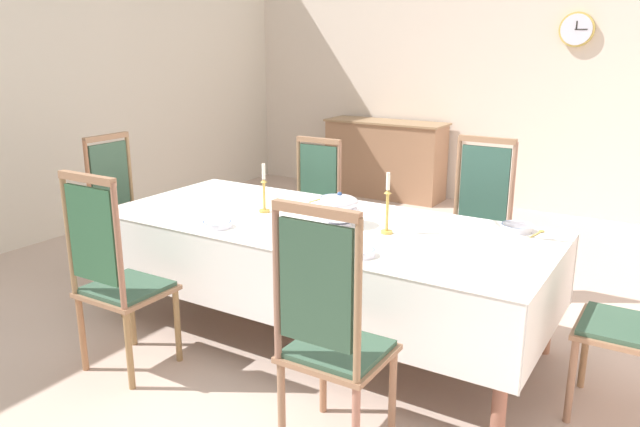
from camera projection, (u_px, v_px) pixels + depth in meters
ground at (342, 320)px, 4.22m from camera, size 6.42×7.05×0.04m
back_wall at (507, 67)px, 6.72m from camera, size 6.42×0.08×3.08m
left_wall at (22, 73)px, 5.45m from camera, size 0.08×7.05×3.08m
dining_table at (322, 233)px, 3.82m from camera, size 2.74×1.17×0.74m
tablecloth at (322, 240)px, 3.83m from camera, size 2.76×1.19×0.44m
chair_south_a at (115, 275)px, 3.39m from camera, size 0.44×0.42×1.16m
chair_north_a at (310, 203)px, 5.02m from camera, size 0.44×0.42×1.06m
chair_south_b at (330, 333)px, 2.69m from camera, size 0.44×0.42×1.19m
chair_north_b at (476, 223)px, 4.33m from camera, size 0.44×0.42×1.18m
chair_head_west at (123, 209)px, 4.75m from camera, size 0.42×0.44×1.13m
soup_tureen at (339, 209)px, 3.71m from camera, size 0.25×0.25×0.21m
candlestick_west at (264, 193)px, 3.99m from camera, size 0.07×0.07×0.32m
candlestick_east at (387, 209)px, 3.54m from camera, size 0.07×0.07×0.36m
bowl_near_left at (517, 227)px, 3.62m from camera, size 0.18×0.18×0.04m
bowl_near_right at (334, 199)px, 4.26m from camera, size 0.19×0.19×0.04m
bowl_far_left at (217, 224)px, 3.69m from camera, size 0.18×0.18×0.04m
bowl_far_right at (360, 252)px, 3.20m from camera, size 0.16×0.16×0.04m
spoon_primary at (540, 232)px, 3.58m from camera, size 0.05×0.18×0.01m
spoon_secondary at (321, 198)px, 4.35m from camera, size 0.04×0.18×0.01m
sideboard at (385, 159)px, 7.40m from camera, size 1.44×0.48×0.90m
mounted_clock at (577, 29)px, 6.21m from camera, size 0.34×0.06×0.34m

